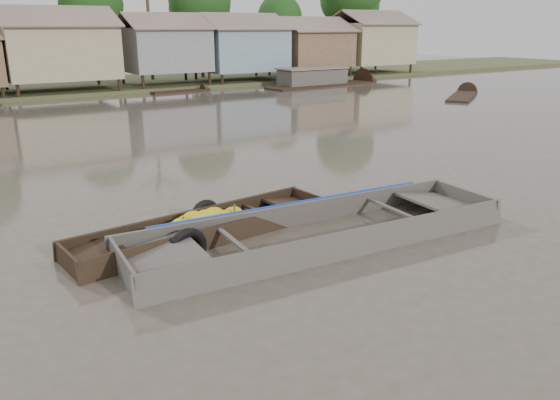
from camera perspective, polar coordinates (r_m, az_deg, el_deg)
ground at (r=10.21m, az=0.36°, el=-6.54°), size 120.00×120.00×0.00m
riverbank at (r=40.47m, az=-22.17°, el=14.91°), size 120.00×12.47×10.22m
banana_boat at (r=11.46m, az=-8.01°, el=-3.04°), size 5.92×1.95×0.84m
viewer_boat at (r=11.25m, az=4.31°, el=-3.80°), size 8.33×2.77×0.66m
distant_boats at (r=37.22m, az=-2.69°, el=11.59°), size 46.92×14.85×1.38m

